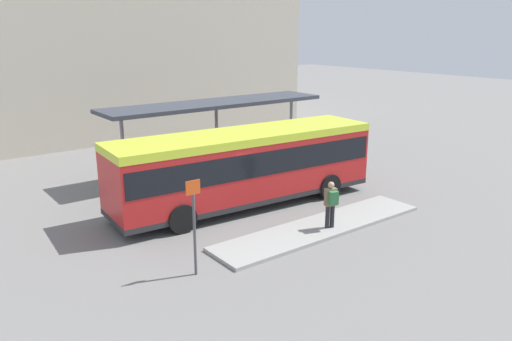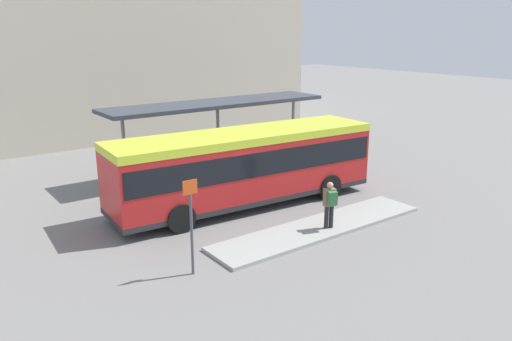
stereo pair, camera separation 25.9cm
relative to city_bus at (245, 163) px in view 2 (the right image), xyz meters
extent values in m
plane|color=slate|center=(-0.01, 0.00, -1.74)|extent=(120.00, 120.00, 0.00)
cube|color=#9E9E99|center=(0.67, -3.60, -1.68)|extent=(8.54, 1.80, 0.12)
cube|color=red|center=(-0.01, 0.00, -0.08)|extent=(10.84, 3.26, 2.61)
cube|color=#C6DB33|center=(-0.01, 0.00, 1.07)|extent=(10.86, 3.29, 0.30)
cube|color=black|center=(-0.01, 0.00, 0.23)|extent=(10.62, 3.28, 0.91)
cube|color=black|center=(5.30, -0.36, 0.23)|extent=(0.24, 2.34, 1.00)
cube|color=#28282B|center=(-0.01, 0.00, -1.29)|extent=(10.85, 3.27, 0.20)
cylinder|color=black|center=(3.38, 0.99, -1.22)|extent=(1.05, 0.35, 1.04)
cylinder|color=black|center=(3.21, -1.44, -1.22)|extent=(1.05, 0.35, 1.04)
cylinder|color=black|center=(-3.23, 1.44, -1.22)|extent=(1.05, 0.35, 1.04)
cylinder|color=black|center=(-3.40, -0.99, -1.22)|extent=(1.05, 0.35, 1.04)
cylinder|color=#232328|center=(0.68, -3.87, -1.21)|extent=(0.15, 0.15, 0.81)
cylinder|color=#232328|center=(0.86, -3.93, -1.21)|extent=(0.15, 0.15, 0.81)
cube|color=#7A664C|center=(0.77, -3.90, -0.51)|extent=(0.45, 0.33, 0.61)
cube|color=#337542|center=(0.71, -4.10, -0.48)|extent=(0.35, 0.28, 0.46)
sphere|color=tan|center=(0.77, -3.90, -0.07)|extent=(0.22, 0.22, 0.22)
torus|color=black|center=(7.81, 2.63, -1.42)|extent=(0.06, 0.65, 0.65)
torus|color=black|center=(7.79, 3.51, -1.42)|extent=(0.06, 0.65, 0.65)
cylinder|color=black|center=(7.80, 3.07, -1.20)|extent=(0.05, 0.69, 0.04)
cylinder|color=black|center=(7.80, 3.23, -1.26)|extent=(0.04, 0.04, 0.32)
cube|color=black|center=(7.80, 3.23, -1.10)|extent=(0.07, 0.18, 0.04)
cylinder|color=black|center=(7.81, 2.72, -1.13)|extent=(0.48, 0.04, 0.03)
torus|color=black|center=(7.78, 3.42, -1.39)|extent=(0.07, 0.71, 0.71)
torus|color=black|center=(7.81, 4.37, -1.39)|extent=(0.07, 0.71, 0.71)
cylinder|color=gold|center=(7.79, 3.89, -1.16)|extent=(0.06, 0.75, 0.04)
cylinder|color=gold|center=(7.80, 4.06, -1.22)|extent=(0.04, 0.04, 0.35)
cube|color=black|center=(7.80, 4.06, -1.04)|extent=(0.08, 0.18, 0.04)
cylinder|color=gold|center=(7.78, 3.51, -1.08)|extent=(0.48, 0.05, 0.03)
cube|color=#383D47|center=(1.88, 4.97, 1.58)|extent=(11.27, 2.52, 0.18)
cylinder|color=gray|center=(-2.92, 4.97, -0.12)|extent=(0.16, 0.16, 3.23)
cylinder|color=gray|center=(6.67, 4.97, -0.12)|extent=(0.16, 0.16, 3.23)
cylinder|color=gray|center=(1.88, 4.97, -0.12)|extent=(0.16, 0.16, 3.23)
cylinder|color=#4C4C51|center=(-4.57, -3.90, -0.54)|extent=(0.08, 0.08, 2.40)
cube|color=#D84C19|center=(-4.57, -3.90, 0.86)|extent=(0.44, 0.03, 0.40)
cube|color=#BCB29E|center=(1.84, 19.02, 6.07)|extent=(25.88, 10.85, 15.62)
camera|label=1|loc=(-10.98, -15.21, 4.98)|focal=35.00mm
camera|label=2|loc=(-10.77, -15.36, 4.98)|focal=35.00mm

